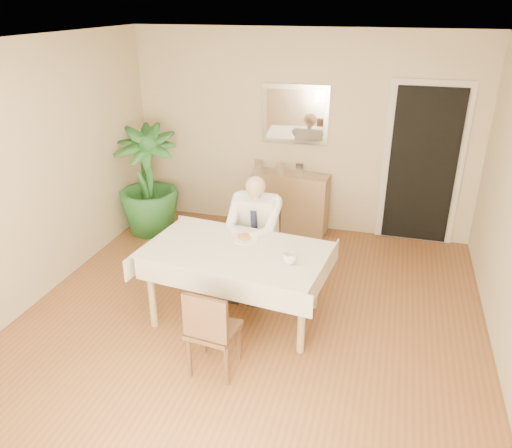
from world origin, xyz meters
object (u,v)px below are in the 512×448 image
(chair_far, at_px, (260,235))
(seated_man, at_px, (253,229))
(potted_palm, at_px, (147,181))
(dining_table, at_px, (236,257))
(chair_near, at_px, (210,329))
(coffee_mug, at_px, (290,258))
(sideboard, at_px, (290,202))

(chair_far, bearing_deg, seated_man, -84.08)
(potted_palm, bearing_deg, seated_man, -30.16)
(dining_table, relative_size, chair_far, 2.07)
(chair_far, distance_m, seated_man, 0.35)
(chair_near, relative_size, seated_man, 0.65)
(chair_far, bearing_deg, coffee_mug, -55.67)
(sideboard, bearing_deg, coffee_mug, -74.12)
(chair_far, bearing_deg, chair_near, -82.32)
(sideboard, relative_size, potted_palm, 0.70)
(sideboard, bearing_deg, potted_palm, -158.83)
(chair_far, bearing_deg, sideboard, 92.77)
(coffee_mug, distance_m, sideboard, 2.37)
(chair_far, xyz_separation_m, potted_palm, (-1.74, 0.72, 0.22))
(dining_table, distance_m, sideboard, 2.17)
(dining_table, xyz_separation_m, potted_palm, (-1.74, 1.60, 0.05))
(sideboard, xyz_separation_m, potted_palm, (-1.81, -0.55, 0.32))
(chair_near, xyz_separation_m, sideboard, (0.02, 3.01, -0.05))
(dining_table, bearing_deg, sideboard, 94.64)
(sideboard, bearing_deg, dining_table, -87.74)
(dining_table, height_order, chair_near, chair_near)
(coffee_mug, bearing_deg, chair_far, 118.41)
(sideboard, distance_m, potted_palm, 1.92)
(chair_near, height_order, coffee_mug, coffee_mug)
(coffee_mug, relative_size, sideboard, 0.12)
(chair_far, relative_size, chair_near, 1.08)
(seated_man, distance_m, sideboard, 1.59)
(dining_table, relative_size, coffee_mug, 15.00)
(dining_table, xyz_separation_m, seated_man, (0.00, 0.59, 0.02))
(coffee_mug, bearing_deg, seated_man, 127.05)
(chair_near, relative_size, potted_palm, 0.57)
(chair_far, distance_m, sideboard, 1.28)
(potted_palm, bearing_deg, sideboard, 17.04)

